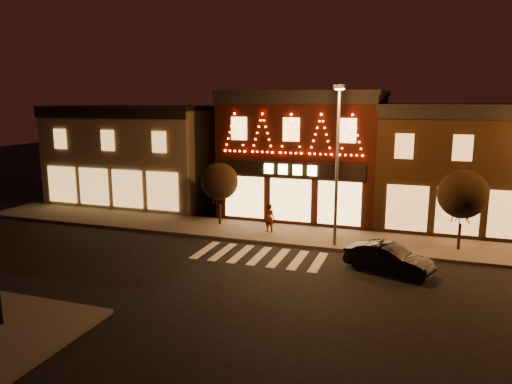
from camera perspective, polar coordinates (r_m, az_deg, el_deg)
The scene contains 10 objects.
ground at distance 20.79m, azimuth -3.13°, elevation -10.91°, with size 120.00×120.00×0.00m, color black.
sidewalk_far at distance 27.50m, azimuth 7.06°, elevation -5.33°, with size 44.00×4.00×0.15m, color #47423D.
building_left at distance 38.00m, azimuth -13.57°, elevation 4.46°, with size 12.20×8.28×7.30m.
building_pulp at distance 32.87m, azimuth 5.97°, elevation 4.63°, with size 10.20×8.34×8.30m.
building_right_a at distance 32.19m, azimuth 22.69°, elevation 2.99°, with size 9.20×8.28×7.50m.
streetlamp_mid at distance 24.70m, azimuth 9.68°, elevation 4.52°, with size 0.64×1.92×8.34m.
tree_left at distance 29.37m, azimuth -4.38°, elevation 1.27°, with size 2.29×2.29×3.83m.
tree_right at distance 26.29m, azimuth 23.40°, elevation -0.25°, with size 2.48×2.48×4.14m.
dark_sedan at distance 22.75m, azimuth 15.51°, elevation -7.62°, with size 1.38×3.94×1.30m, color black.
pedestrian at distance 27.85m, azimuth 1.62°, elevation -3.12°, with size 0.60×0.40×1.66m, color gray.
Camera 1 is at (7.29, -17.88, 7.72)m, focal length 33.58 mm.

